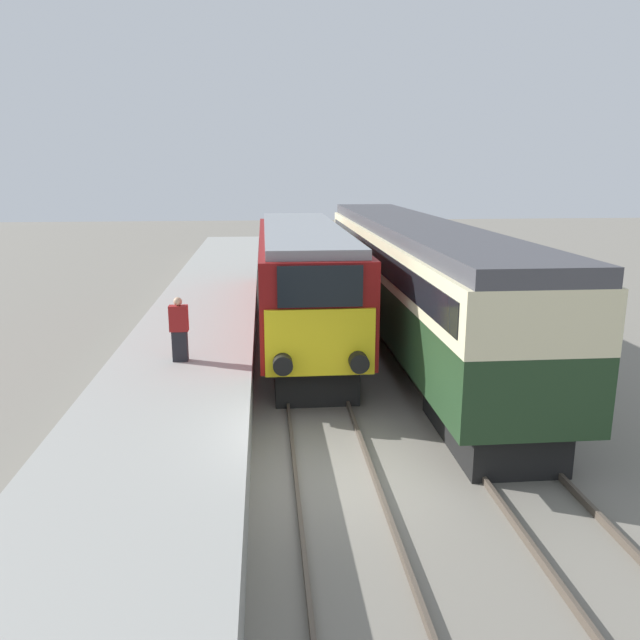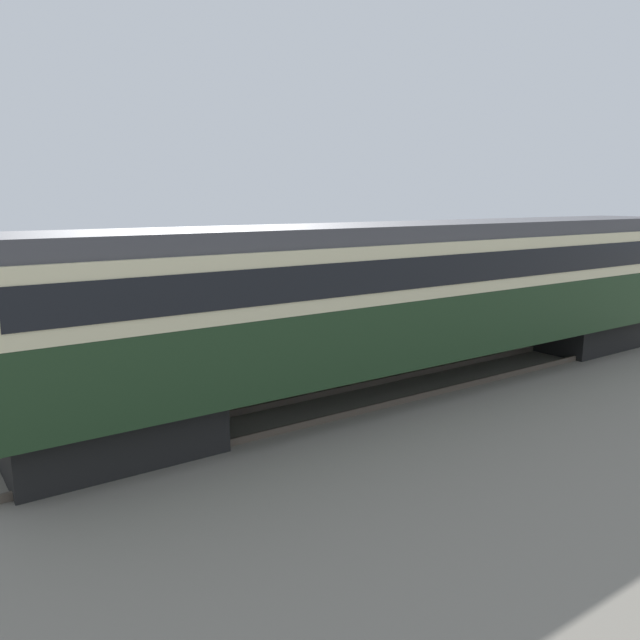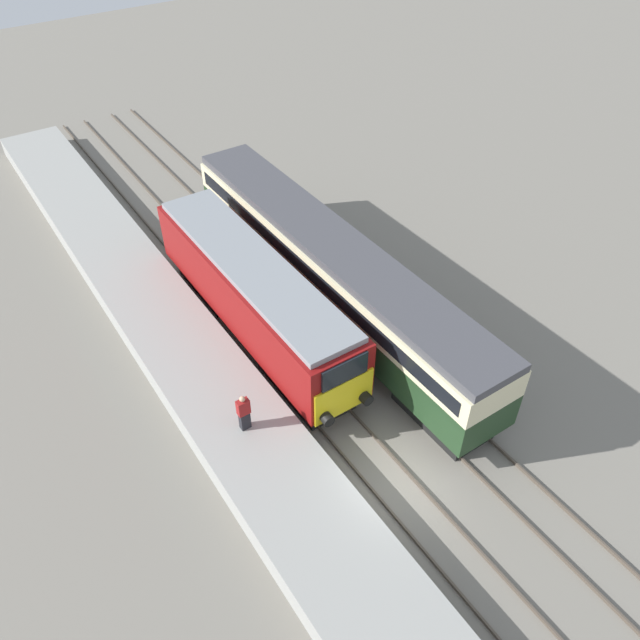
{
  "view_description": "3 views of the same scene",
  "coord_description": "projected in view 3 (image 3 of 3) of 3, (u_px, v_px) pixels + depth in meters",
  "views": [
    {
      "loc": [
        -1.2,
        -10.41,
        5.55
      ],
      "look_at": [
        0.0,
        3.02,
        2.28
      ],
      "focal_mm": 35.0,
      "sensor_mm": 36.0,
      "label": 1
    },
    {
      "loc": [
        14.07,
        -1.65,
        4.54
      ],
      "look_at": [
        1.7,
        7.02,
        1.6
      ],
      "focal_mm": 35.0,
      "sensor_mm": 36.0,
      "label": 2
    },
    {
      "loc": [
        -8.88,
        -8.72,
        18.32
      ],
      "look_at": [
        1.7,
        7.02,
        1.6
      ],
      "focal_mm": 35.0,
      "sensor_mm": 36.0,
      "label": 3
    }
  ],
  "objects": [
    {
      "name": "rails_far_track",
      "position": [
        381.0,
        359.0,
        25.75
      ],
      "size": [
        1.5,
        60.0,
        0.14
      ],
      "color": "#4C4238",
      "rests_on": "ground_plane"
    },
    {
      "name": "passenger_carriage",
      "position": [
        331.0,
        269.0,
        26.49
      ],
      "size": [
        2.75,
        19.07,
        3.99
      ],
      "color": "black",
      "rests_on": "ground_plane"
    },
    {
      "name": "ground_plane",
      "position": [
        393.0,
        486.0,
        21.26
      ],
      "size": [
        120.0,
        120.0,
        0.0
      ],
      "primitive_type": "plane",
      "color": "slate"
    },
    {
      "name": "person_on_platform",
      "position": [
        244.0,
        413.0,
        21.37
      ],
      "size": [
        0.44,
        0.26,
        1.57
      ],
      "color": "black",
      "rests_on": "platform_left"
    },
    {
      "name": "platform_left",
      "position": [
        201.0,
        374.0,
        24.52
      ],
      "size": [
        3.5,
        50.0,
        1.03
      ],
      "color": "gray",
      "rests_on": "ground_plane"
    },
    {
      "name": "locomotive",
      "position": [
        255.0,
        295.0,
        25.67
      ],
      "size": [
        2.7,
        13.12,
        3.8
      ],
      "color": "black",
      "rests_on": "ground_plane"
    },
    {
      "name": "rails_near_track",
      "position": [
        313.0,
        394.0,
        24.32
      ],
      "size": [
        1.51,
        60.0,
        0.14
      ],
      "color": "#4C4238",
      "rests_on": "ground_plane"
    }
  ]
}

